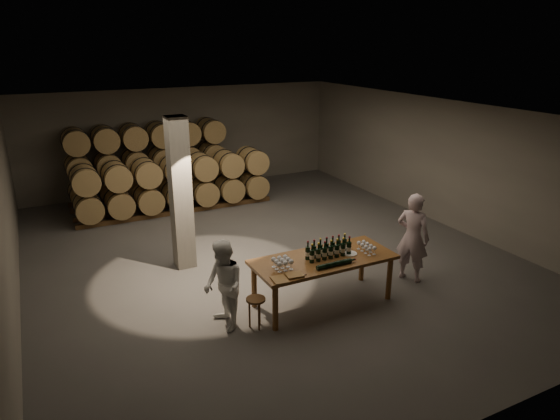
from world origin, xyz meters
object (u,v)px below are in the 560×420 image
bottle_cluster (329,250)px  person_woman (224,286)px  person_man (413,237)px  notebook_near (294,275)px  stool (256,304)px  plate (350,253)px  tasting_table (323,263)px

bottle_cluster → person_woman: bearing=179.3°
bottle_cluster → person_man: bearing=0.4°
notebook_near → stool: (-0.63, 0.19, -0.47)m
person_man → plate: bearing=64.8°
bottle_cluster → person_woman: size_ratio=0.56×
plate → notebook_near: bearing=-166.1°
plate → person_woman: bearing=177.8°
tasting_table → plate: size_ratio=9.81×
notebook_near → person_woman: person_woman is taller
person_man → bottle_cluster: bearing=62.1°
bottle_cluster → plate: bearing=-9.7°
stool → person_man: person_man is taller
tasting_table → stool: bearing=-171.6°
person_woman → bottle_cluster: bearing=87.2°
bottle_cluster → stool: bearing=-172.0°
notebook_near → person_man: bearing=14.9°
stool → person_man: size_ratio=0.30×
person_woman → person_man: bearing=87.7°
tasting_table → plate: (0.52, -0.07, 0.11)m
notebook_near → plate: bearing=20.6°
stool → person_woman: person_woman is taller
tasting_table → notebook_near: notebook_near is taller
plate → person_man: size_ratio=0.15×
bottle_cluster → tasting_table: bearing=-177.8°
tasting_table → person_woman: 1.90m
tasting_table → person_man: (2.07, 0.02, 0.11)m
stool → person_woman: (-0.47, 0.24, 0.33)m
bottle_cluster → notebook_near: 1.00m
plate → bottle_cluster: bearing=170.3°
plate → person_woman: (-2.42, 0.09, -0.13)m
stool → person_woman: 0.62m
plate → stool: 2.01m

